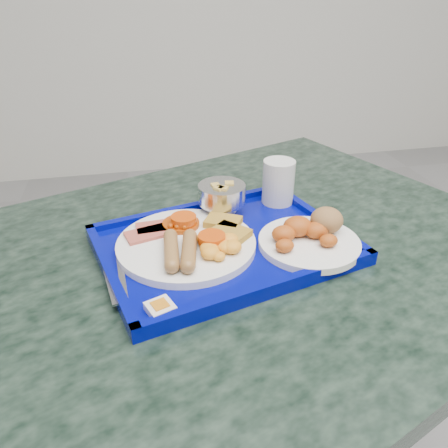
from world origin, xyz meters
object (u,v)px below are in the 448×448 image
Objects in this scene: fruit_bowl at (222,195)px; table at (204,343)px; juice_cup at (278,180)px; tray at (224,246)px; main_plate at (191,242)px; bread_plate at (310,235)px.

table is at bearing -115.94° from fruit_bowl.
table is 0.36m from juice_cup.
tray is 5.24× the size of fruit_bowl.
table is at bearing -139.66° from juice_cup.
main_plate reaches higher than tray.
main_plate is at bearing 124.90° from table.
main_plate is 0.14m from fruit_bowl.
tray is (0.05, 0.02, 0.21)m from table.
fruit_bowl reaches higher than bread_plate.
fruit_bowl reaches higher than table.
bread_plate is 0.20m from fruit_bowl.
fruit_bowl reaches higher than tray.
table is 2.94× the size of tray.
tray is 0.06m from main_plate.
main_plate is 2.65× the size of juice_cup.
table is 8.06× the size of bread_plate.
juice_cup is (0.15, 0.14, 0.05)m from tray.
juice_cup is (0.21, 0.14, 0.04)m from main_plate.
bread_plate is 1.91× the size of fruit_bowl.
fruit_bowl is at bearing 131.25° from bread_plate.
main_plate is at bearing -124.47° from fruit_bowl.
tray is at bearing 2.85° from main_plate.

